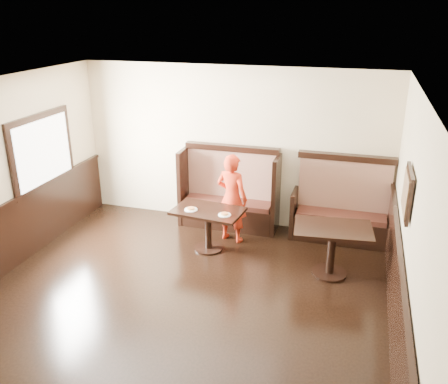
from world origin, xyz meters
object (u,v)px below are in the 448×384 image
at_px(booth_main, 230,197).
at_px(table_neighbor, 332,239).
at_px(booth_neighbor, 341,212).
at_px(table_main, 208,219).
at_px(child, 232,198).

bearing_deg(booth_main, table_neighbor, -33.35).
height_order(booth_neighbor, table_main, booth_neighbor).
xyz_separation_m(booth_neighbor, child, (-1.75, -0.57, 0.27)).
bearing_deg(child, booth_main, -57.63).
bearing_deg(table_neighbor, booth_neighbor, 80.73).
height_order(table_main, table_neighbor, table_neighbor).
bearing_deg(booth_neighbor, table_neighbor, -92.94).
bearing_deg(booth_main, table_main, -94.10).
distance_m(booth_neighbor, table_neighbor, 1.24).
relative_size(table_main, child, 0.77).
distance_m(booth_main, table_main, 1.01).
xyz_separation_m(booth_main, table_neighbor, (1.89, -1.24, 0.04)).
xyz_separation_m(table_main, table_neighbor, (1.96, -0.23, 0.04)).
bearing_deg(table_main, booth_neighbor, 32.47).
xyz_separation_m(booth_neighbor, table_neighbor, (-0.06, -1.24, 0.09)).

